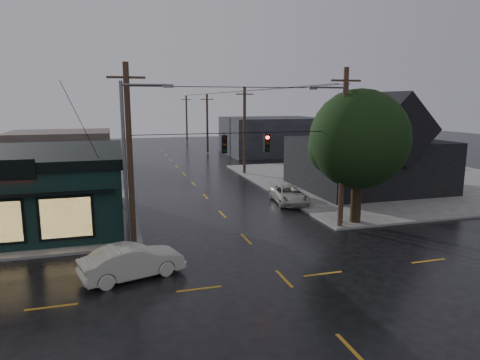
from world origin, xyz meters
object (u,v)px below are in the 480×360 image
object	(u,v)px
sedan_cream	(132,261)
suv_silver	(289,195)
corner_tree	(359,139)
utility_pole_ne	(340,228)
utility_pole_nw	(134,247)

from	to	relation	value
sedan_cream	suv_silver	world-z (taller)	sedan_cream
suv_silver	sedan_cream	bearing A→B (deg)	-130.63
suv_silver	corner_tree	bearing A→B (deg)	-66.60
corner_tree	utility_pole_ne	world-z (taller)	corner_tree
sedan_cream	utility_pole_nw	bearing A→B (deg)	-19.79
utility_pole_nw	suv_silver	xyz separation A→B (m)	(12.50, 7.31, 0.69)
sedan_cream	suv_silver	distance (m)	17.28
sedan_cream	suv_silver	xyz separation A→B (m)	(12.73, 11.69, -0.09)
utility_pole_ne	sedan_cream	world-z (taller)	utility_pole_ne
utility_pole_nw	sedan_cream	xyz separation A→B (m)	(-0.23, -4.39, 0.78)
corner_tree	sedan_cream	distance (m)	16.30
utility_pole_nw	suv_silver	bearing A→B (deg)	30.30
corner_tree	utility_pole_ne	distance (m)	5.89
utility_pole_nw	utility_pole_ne	world-z (taller)	same
utility_pole_ne	sedan_cream	bearing A→B (deg)	-161.64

